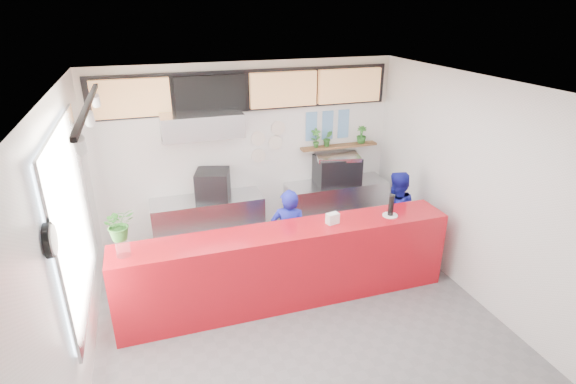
{
  "coord_description": "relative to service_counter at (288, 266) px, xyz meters",
  "views": [
    {
      "loc": [
        -1.61,
        -4.54,
        3.82
      ],
      "look_at": [
        0.1,
        0.7,
        1.5
      ],
      "focal_mm": 28.0,
      "sensor_mm": 36.0,
      "label": 1
    }
  ],
  "objects": [
    {
      "name": "floor",
      "position": [
        0.0,
        -0.4,
        -0.55
      ],
      "size": [
        5.0,
        5.0,
        0.0
      ],
      "primitive_type": "plane",
      "color": "slate",
      "rests_on": "ground"
    },
    {
      "name": "ceiling",
      "position": [
        0.0,
        -0.4,
        2.45
      ],
      "size": [
        5.0,
        5.0,
        0.0
      ],
      "primitive_type": "plane",
      "rotation": [
        3.14,
        0.0,
        0.0
      ],
      "color": "silver"
    },
    {
      "name": "wall_back",
      "position": [
        0.0,
        2.1,
        0.95
      ],
      "size": [
        5.0,
        0.0,
        5.0
      ],
      "primitive_type": "plane",
      "rotation": [
        1.57,
        0.0,
        0.0
      ],
      "color": "white",
      "rests_on": "ground"
    },
    {
      "name": "wall_left",
      "position": [
        -2.5,
        -0.4,
        0.95
      ],
      "size": [
        0.0,
        5.0,
        5.0
      ],
      "primitive_type": "plane",
      "rotation": [
        1.57,
        0.0,
        1.57
      ],
      "color": "white",
      "rests_on": "ground"
    },
    {
      "name": "wall_right",
      "position": [
        2.5,
        -0.4,
        0.95
      ],
      "size": [
        0.0,
        5.0,
        5.0
      ],
      "primitive_type": "plane",
      "rotation": [
        1.57,
        0.0,
        -1.57
      ],
      "color": "white",
      "rests_on": "ground"
    },
    {
      "name": "service_counter",
      "position": [
        0.0,
        0.0,
        0.0
      ],
      "size": [
        4.5,
        0.6,
        1.1
      ],
      "primitive_type": "cube",
      "color": "#AC0C17",
      "rests_on": "ground"
    },
    {
      "name": "cream_band",
      "position": [
        0.0,
        2.09,
        2.05
      ],
      "size": [
        5.0,
        0.02,
        0.8
      ],
      "primitive_type": "cube",
      "color": "beige",
      "rests_on": "wall_back"
    },
    {
      "name": "prep_bench",
      "position": [
        -0.8,
        1.8,
        -0.1
      ],
      "size": [
        1.8,
        0.6,
        0.9
      ],
      "primitive_type": "cube",
      "color": "#B2B5BA",
      "rests_on": "ground"
    },
    {
      "name": "panini_oven",
      "position": [
        -0.68,
        1.8,
        0.58
      ],
      "size": [
        0.64,
        0.64,
        0.46
      ],
      "primitive_type": "cube",
      "rotation": [
        0.0,
        0.0,
        -0.29
      ],
      "color": "black",
      "rests_on": "prep_bench"
    },
    {
      "name": "extraction_hood",
      "position": [
        -0.8,
        1.75,
        1.6
      ],
      "size": [
        1.2,
        0.7,
        0.35
      ],
      "primitive_type": "cube",
      "color": "#B2B5BA",
      "rests_on": "ceiling"
    },
    {
      "name": "hood_lip",
      "position": [
        -0.8,
        1.75,
        1.4
      ],
      "size": [
        1.2,
        0.69,
        0.31
      ],
      "primitive_type": "cube",
      "rotation": [
        -0.35,
        0.0,
        0.0
      ],
      "color": "#B2B5BA",
      "rests_on": "ceiling"
    },
    {
      "name": "right_bench",
      "position": [
        1.5,
        1.8,
        -0.1
      ],
      "size": [
        1.8,
        0.6,
        0.9
      ],
      "primitive_type": "cube",
      "color": "#B2B5BA",
      "rests_on": "ground"
    },
    {
      "name": "espresso_machine",
      "position": [
        1.49,
        1.8,
        0.59
      ],
      "size": [
        0.78,
        0.57,
        0.48
      ],
      "primitive_type": "cube",
      "rotation": [
        0.0,
        0.0,
        -0.06
      ],
      "color": "black",
      "rests_on": "right_bench"
    },
    {
      "name": "espresso_tray",
      "position": [
        1.49,
        1.8,
        0.83
      ],
      "size": [
        0.82,
        0.65,
        0.07
      ],
      "primitive_type": "cube",
      "rotation": [
        0.0,
        0.0,
        -0.21
      ],
      "color": "#B9BBC1",
      "rests_on": "espresso_machine"
    },
    {
      "name": "herb_shelf",
      "position": [
        1.6,
        2.0,
        0.95
      ],
      "size": [
        1.4,
        0.18,
        0.04
      ],
      "primitive_type": "cube",
      "color": "brown",
      "rests_on": "wall_back"
    },
    {
      "name": "menu_board_far_left",
      "position": [
        -1.75,
        1.98,
        2.0
      ],
      "size": [
        1.1,
        0.1,
        0.55
      ],
      "primitive_type": "cube",
      "color": "tan",
      "rests_on": "wall_back"
    },
    {
      "name": "menu_board_mid_left",
      "position": [
        -0.59,
        1.98,
        2.0
      ],
      "size": [
        1.1,
        0.1,
        0.55
      ],
      "primitive_type": "cube",
      "color": "black",
      "rests_on": "wall_back"
    },
    {
      "name": "menu_board_mid_right",
      "position": [
        0.57,
        1.98,
        2.0
      ],
      "size": [
        1.1,
        0.1,
        0.55
      ],
      "primitive_type": "cube",
      "color": "tan",
      "rests_on": "wall_back"
    },
    {
      "name": "menu_board_far_right",
      "position": [
        1.73,
        1.98,
        2.0
      ],
      "size": [
        1.1,
        0.1,
        0.55
      ],
      "primitive_type": "cube",
      "color": "tan",
      "rests_on": "wall_back"
    },
    {
      "name": "soffit",
      "position": [
        0.0,
        2.06,
        2.0
      ],
      "size": [
        4.8,
        0.04,
        0.65
      ],
      "primitive_type": "cube",
      "color": "black",
      "rests_on": "wall_back"
    },
    {
      "name": "window_pane",
      "position": [
        -2.47,
        -0.1,
        1.15
      ],
      "size": [
        0.04,
        2.2,
        1.9
      ],
      "primitive_type": "cube",
      "color": "silver",
      "rests_on": "wall_left"
    },
    {
      "name": "window_frame",
      "position": [
        -2.45,
        -0.1,
        1.15
      ],
      "size": [
        0.03,
        2.3,
        2.0
      ],
      "primitive_type": "cube",
      "color": "#B2B5BA",
      "rests_on": "wall_left"
    },
    {
      "name": "wall_clock_rim",
      "position": [
        -2.46,
        -1.3,
        1.5
      ],
      "size": [
        0.05,
        0.3,
        0.3
      ],
      "primitive_type": "cylinder",
      "rotation": [
        0.0,
        1.57,
        0.0
      ],
      "color": "black",
      "rests_on": "wall_left"
    },
    {
      "name": "wall_clock_face",
      "position": [
        -2.43,
        -1.3,
        1.5
      ],
      "size": [
        0.02,
        0.26,
        0.26
      ],
      "primitive_type": "cylinder",
      "rotation": [
        0.0,
        1.57,
        0.0
      ],
      "color": "white",
      "rests_on": "wall_left"
    },
    {
      "name": "track_rail",
      "position": [
        -2.1,
        -0.4,
        2.39
      ],
      "size": [
        0.05,
        2.4,
        0.04
      ],
      "primitive_type": "cube",
      "color": "black",
      "rests_on": "ceiling"
    },
    {
      "name": "dec_plate_a",
      "position": [
        0.15,
        2.07,
        1.2
      ],
      "size": [
        0.24,
        0.03,
        0.24
      ],
      "primitive_type": "cylinder",
      "rotation": [
        1.57,
        0.0,
        0.0
      ],
      "color": "silver",
      "rests_on": "wall_back"
    },
    {
      "name": "dec_plate_b",
      "position": [
        0.45,
        2.07,
        1.1
      ],
      "size": [
        0.24,
        0.03,
        0.24
      ],
      "primitive_type": "cylinder",
      "rotation": [
        1.57,
        0.0,
        0.0
      ],
      "color": "silver",
      "rests_on": "wall_back"
    },
    {
      "name": "dec_plate_c",
      "position": [
        0.15,
        2.07,
        0.9
      ],
      "size": [
        0.24,
        0.03,
        0.24
      ],
      "primitive_type": "cylinder",
      "rotation": [
        1.57,
        0.0,
        0.0
      ],
      "color": "silver",
      "rests_on": "wall_back"
    },
    {
      "name": "dec_plate_d",
      "position": [
        0.5,
        2.07,
        1.35
      ],
      "size": [
        0.24,
        0.03,
        0.24
      ],
      "primitive_type": "cylinder",
      "rotation": [
        1.57,
        0.0,
        0.0
      ],
      "color": "silver",
      "rests_on": "wall_back"
    },
    {
      "name": "photo_frame_a",
      "position": [
        1.1,
        2.08,
        1.45
      ],
      "size": [
        0.2,
        0.02,
        0.25
      ],
      "primitive_type": "cube",
      "color": "#598CBF",
      "rests_on": "wall_back"
    },
    {
      "name": "photo_frame_b",
      "position": [
        1.4,
        2.08,
        1.45
      ],
      "size": [
        0.2,
        0.02,
        0.25
      ],
      "primitive_type": "cube",
      "color": "#598CBF",
      "rests_on": "wall_back"
    },
    {
      "name": "photo_frame_c",
      "position": [
        1.7,
        2.08,
        1.45
      ],
      "size": [
        0.2,
        0.02,
        0.25
      ],
      "primitive_type": "cube",
      "color": "#598CBF",
      "rests_on": "wall_back"
    },
    {
      "name": "photo_frame_d",
      "position": [
        1.1,
        2.08,
        1.2
      ],
      "size": [
        0.2,
        0.02,
        0.25
      ],
      "primitive_type": "cube",
      "color": "#598CBF",
      "rests_on": "wall_back"
    },
    {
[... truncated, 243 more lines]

